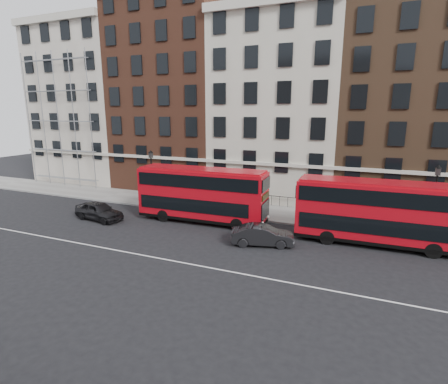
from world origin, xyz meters
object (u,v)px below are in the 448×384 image
at_px(car_rear, 99,211).
at_px(car_front, 262,235).
at_px(bus_b, 202,194).
at_px(bus_c, 376,211).

xyz_separation_m(car_rear, car_front, (14.71, -0.16, -0.07)).
relative_size(bus_b, car_rear, 2.38).
xyz_separation_m(bus_b, car_rear, (-8.44, -2.96, -1.67)).
distance_m(bus_b, bus_c, 13.45).
xyz_separation_m(bus_c, car_front, (-7.18, -3.12, -1.71)).
bearing_deg(car_front, bus_c, -83.11).
bearing_deg(bus_c, bus_b, 178.50).
relative_size(bus_b, bus_c, 1.01).
distance_m(bus_c, car_front, 8.01).
bearing_deg(car_front, car_rear, 72.73).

